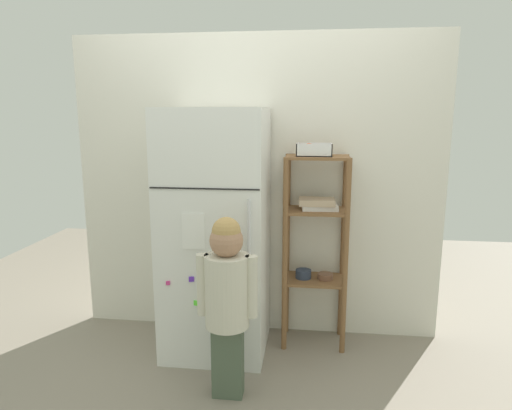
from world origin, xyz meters
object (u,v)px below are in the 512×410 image
at_px(refrigerator, 216,233).
at_px(pantry_shelf_unit, 316,233).
at_px(child_standing, 227,290).
at_px(fruit_bin, 312,151).

bearing_deg(refrigerator, pantry_shelf_unit, 13.31).
height_order(child_standing, pantry_shelf_unit, pantry_shelf_unit).
bearing_deg(child_standing, refrigerator, 107.99).
distance_m(refrigerator, child_standing, 0.58).
relative_size(refrigerator, child_standing, 1.55).
bearing_deg(pantry_shelf_unit, fruit_bin, -145.98).
relative_size(child_standing, pantry_shelf_unit, 0.80).
relative_size(child_standing, fruit_bin, 4.57).
xyz_separation_m(refrigerator, child_standing, (0.17, -0.53, -0.18)).
distance_m(refrigerator, pantry_shelf_unit, 0.67).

